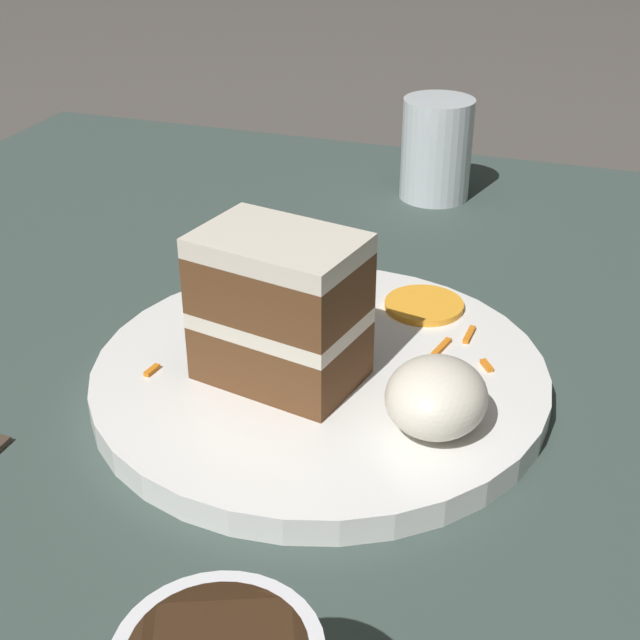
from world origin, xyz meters
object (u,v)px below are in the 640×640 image
at_px(plate, 320,377).
at_px(cake_slice, 280,308).
at_px(drinking_glass, 436,156).
at_px(cream_dollop, 437,396).
at_px(orange_garnish, 424,305).

relative_size(plate, cake_slice, 2.71).
bearing_deg(drinking_glass, cream_dollop, 12.22).
relative_size(cake_slice, orange_garnish, 1.90).
bearing_deg(cake_slice, plate, -35.26).
distance_m(orange_garnish, drinking_glass, 0.27).
bearing_deg(cream_dollop, plate, -116.10).
distance_m(cake_slice, drinking_glass, 0.38).
bearing_deg(cake_slice, drinking_glass, 9.09).
bearing_deg(orange_garnish, cake_slice, -29.65).
xyz_separation_m(orange_garnish, drinking_glass, (-0.26, -0.05, 0.02)).
bearing_deg(plate, drinking_glass, -179.58).
height_order(cake_slice, cream_dollop, cake_slice).
relative_size(cake_slice, cream_dollop, 1.66).
bearing_deg(cream_dollop, drinking_glass, -167.78).
bearing_deg(plate, cream_dollop, 63.90).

